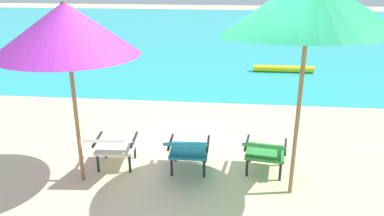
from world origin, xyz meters
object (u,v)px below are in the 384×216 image
object	(u,v)px
swim_buoy	(283,69)
lounge_chair_right	(265,150)
lounge_chair_left	(113,145)
beach_umbrella_right	(310,4)
beach_umbrella_left	(66,29)
lounge_chair_center	(188,148)

from	to	relation	value
swim_buoy	lounge_chair_right	xyz separation A→B (m)	(-0.91, -5.54, 0.31)
lounge_chair_left	beach_umbrella_right	distance (m)	3.05
lounge_chair_left	swim_buoy	bearing A→B (deg)	62.12
lounge_chair_right	beach_umbrella_right	bearing A→B (deg)	-48.39
swim_buoy	beach_umbrella_right	size ratio (longest dim) A/B	0.59
beach_umbrella_left	lounge_chair_right	bearing A→B (deg)	7.68
lounge_chair_center	swim_buoy	bearing A→B (deg)	70.98
lounge_chair_center	lounge_chair_right	bearing A→B (deg)	3.16
lounge_chair_left	beach_umbrella_left	size ratio (longest dim) A/B	0.38
beach_umbrella_right	lounge_chair_center	bearing A→B (deg)	167.55
swim_buoy	lounge_chair_left	bearing A→B (deg)	-117.88
lounge_chair_left	lounge_chair_right	world-z (taller)	same
beach_umbrella_left	lounge_chair_center	bearing A→B (deg)	10.95
lounge_chair_center	beach_umbrella_right	xyz separation A→B (m)	(1.33, -0.29, 1.91)
swim_buoy	lounge_chair_center	bearing A→B (deg)	-109.02
lounge_chair_left	lounge_chair_right	distance (m)	2.05
beach_umbrella_right	swim_buoy	bearing A→B (deg)	84.20
swim_buoy	lounge_chair_right	size ratio (longest dim) A/B	1.70
lounge_chair_left	beach_umbrella_right	size ratio (longest dim) A/B	0.34
swim_buoy	beach_umbrella_left	distance (m)	7.00
swim_buoy	beach_umbrella_right	bearing A→B (deg)	-95.80
swim_buoy	lounge_chair_left	distance (m)	6.33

